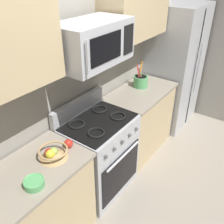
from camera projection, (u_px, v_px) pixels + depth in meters
name	position (u px, v px, depth m)	size (l,w,h in m)	color
ground_plane	(150.00, 212.00, 2.70)	(16.00, 16.00, 0.00)	gray
wall_back	(69.00, 79.00, 2.55)	(8.00, 0.10, 2.60)	#9E998E
counter_left	(31.00, 215.00, 2.15)	(1.10, 0.59, 0.91)	tan
range_oven	(99.00, 154.00, 2.80)	(0.76, 0.63, 1.09)	#B2B5BA
counter_right	(139.00, 120.00, 3.43)	(1.01, 0.59, 0.91)	tan
refrigerator	(173.00, 68.00, 3.84)	(0.86, 0.70, 1.85)	#B2B5BA
microwave	(93.00, 42.00, 2.16)	(0.73, 0.44, 0.37)	#B2B5BA
upper_cabinets_right	(136.00, 6.00, 2.75)	(1.00, 0.34, 0.68)	tan
utensil_crock	(141.00, 81.00, 3.26)	(0.18, 0.18, 0.34)	#59AD66
fruit_basket	(53.00, 153.00, 2.08)	(0.25, 0.25, 0.11)	tan
apple_loose	(68.00, 144.00, 2.20)	(0.08, 0.08, 0.08)	red
prep_bowl	(34.00, 183.00, 1.82)	(0.15, 0.15, 0.06)	#59AD66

